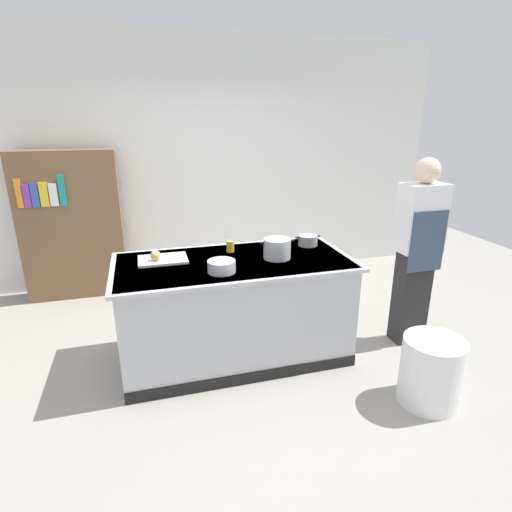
% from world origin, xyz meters
% --- Properties ---
extents(ground_plane, '(10.00, 10.00, 0.00)m').
position_xyz_m(ground_plane, '(0.00, 0.00, 0.00)').
color(ground_plane, '#9E9991').
extents(back_wall, '(6.40, 0.12, 3.00)m').
position_xyz_m(back_wall, '(0.00, 2.10, 1.50)').
color(back_wall, white).
rests_on(back_wall, ground_plane).
extents(counter_island, '(1.98, 0.98, 0.90)m').
position_xyz_m(counter_island, '(0.00, -0.00, 0.47)').
color(counter_island, '#B7BABF').
rests_on(counter_island, ground_plane).
extents(cutting_board, '(0.40, 0.28, 0.02)m').
position_xyz_m(cutting_board, '(-0.57, 0.16, 0.91)').
color(cutting_board, silver).
rests_on(cutting_board, counter_island).
extents(onion, '(0.09, 0.09, 0.09)m').
position_xyz_m(onion, '(-0.63, 0.12, 0.96)').
color(onion, tan).
rests_on(onion, cutting_board).
extents(stock_pot, '(0.30, 0.23, 0.17)m').
position_xyz_m(stock_pot, '(0.37, -0.04, 0.99)').
color(stock_pot, '#B7BABF').
rests_on(stock_pot, counter_island).
extents(sauce_pan, '(0.24, 0.18, 0.10)m').
position_xyz_m(sauce_pan, '(0.76, 0.23, 0.95)').
color(sauce_pan, '#99999E').
rests_on(sauce_pan, counter_island).
extents(mixing_bowl, '(0.22, 0.22, 0.09)m').
position_xyz_m(mixing_bowl, '(-0.15, -0.24, 0.95)').
color(mixing_bowl, '#B7BABF').
rests_on(mixing_bowl, counter_island).
extents(juice_cup, '(0.07, 0.07, 0.10)m').
position_xyz_m(juice_cup, '(0.02, 0.23, 0.95)').
color(juice_cup, yellow).
rests_on(juice_cup, counter_island).
extents(trash_bin, '(0.44, 0.44, 0.52)m').
position_xyz_m(trash_bin, '(1.25, -1.02, 0.26)').
color(trash_bin, white).
rests_on(trash_bin, ground_plane).
extents(person_chef, '(0.38, 0.25, 1.72)m').
position_xyz_m(person_chef, '(1.64, -0.19, 0.91)').
color(person_chef, '#252525').
rests_on(person_chef, ground_plane).
extents(bookshelf, '(1.10, 0.31, 1.70)m').
position_xyz_m(bookshelf, '(-1.50, 1.80, 0.85)').
color(bookshelf, brown).
rests_on(bookshelf, ground_plane).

